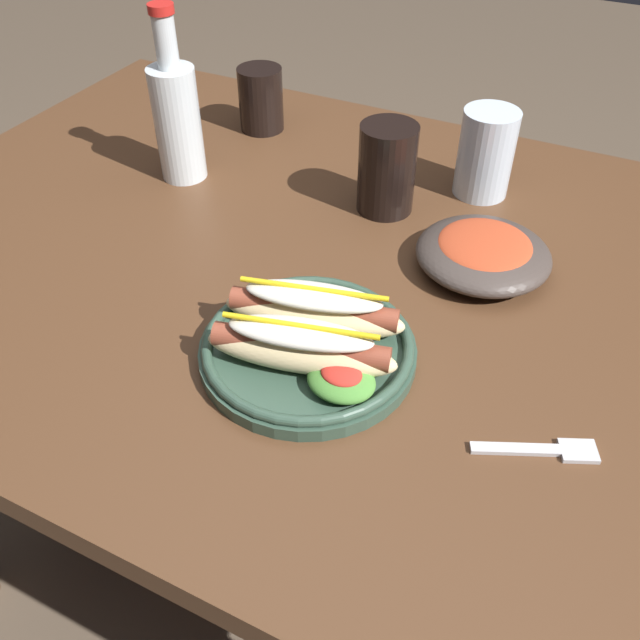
{
  "coord_description": "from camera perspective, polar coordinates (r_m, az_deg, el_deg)",
  "views": [
    {
      "loc": [
        0.32,
        -0.64,
        1.26
      ],
      "look_at": [
        0.08,
        -0.14,
        0.77
      ],
      "focal_mm": 38.07,
      "sensor_mm": 36.0,
      "label": 1
    }
  ],
  "objects": [
    {
      "name": "fork",
      "position": [
        0.69,
        18.39,
        -10.33
      ],
      "size": [
        0.12,
        0.07,
        0.0
      ],
      "rotation": [
        0.0,
        0.0,
        0.42
      ],
      "color": "silver",
      "rests_on": "dining_table"
    },
    {
      "name": "hot_dog_plate",
      "position": [
        0.72,
        -0.94,
        -1.73
      ],
      "size": [
        0.24,
        0.24,
        0.08
      ],
      "color": "#334C3D",
      "rests_on": "dining_table"
    },
    {
      "name": "glass_bottle",
      "position": [
        1.04,
        -11.95,
        16.38
      ],
      "size": [
        0.07,
        0.07,
        0.25
      ],
      "color": "silver",
      "rests_on": "dining_table"
    },
    {
      "name": "soda_cup",
      "position": [
        1.19,
        -5.0,
        18.01
      ],
      "size": [
        0.07,
        0.07,
        0.1
      ],
      "primitive_type": "cylinder",
      "color": "black",
      "rests_on": "dining_table"
    },
    {
      "name": "side_bowl",
      "position": [
        0.88,
        13.58,
        5.55
      ],
      "size": [
        0.17,
        0.17,
        0.05
      ],
      "color": "#423833",
      "rests_on": "dining_table"
    },
    {
      "name": "extra_cup",
      "position": [
        0.96,
        5.64,
        12.55
      ],
      "size": [
        0.08,
        0.08,
        0.12
      ],
      "primitive_type": "cylinder",
      "color": "black",
      "rests_on": "dining_table"
    },
    {
      "name": "water_cup",
      "position": [
        1.02,
        13.76,
        13.45
      ],
      "size": [
        0.08,
        0.08,
        0.13
      ],
      "primitive_type": "cylinder",
      "color": "silver",
      "rests_on": "dining_table"
    },
    {
      "name": "dining_table",
      "position": [
        0.95,
        -0.4,
        0.62
      ],
      "size": [
        1.26,
        0.91,
        0.74
      ],
      "color": "#51331E",
      "rests_on": "ground_plane"
    },
    {
      "name": "ground_plane",
      "position": [
        1.45,
        -0.28,
        -18.85
      ],
      "size": [
        8.0,
        8.0,
        0.0
      ],
      "primitive_type": "plane",
      "color": "brown"
    }
  ]
}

